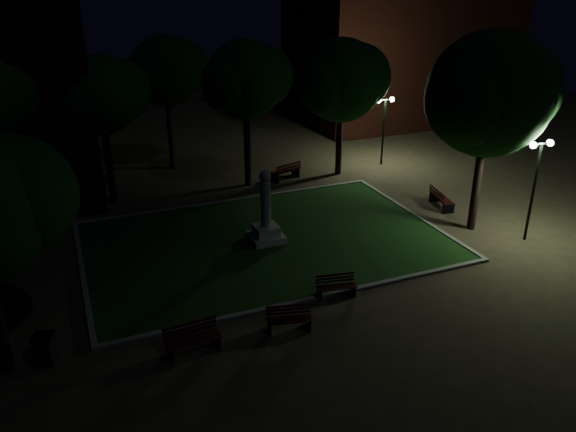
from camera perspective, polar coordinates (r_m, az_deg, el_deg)
name	(u,v)px	position (r m, az deg, el deg)	size (l,w,h in m)	color
ground	(284,262)	(22.81, -0.45, -4.68)	(80.00, 80.00, 0.00)	#463827
lawn	(266,241)	(24.45, -2.22, -2.56)	(15.00, 10.00, 0.08)	#193C13
lawn_kerb	(266,241)	(24.44, -2.22, -2.52)	(15.40, 10.40, 0.12)	slate
monument	(266,222)	(24.07, -2.26, -0.60)	(1.40, 1.40, 3.20)	#ADA89E
building_far	(400,41)	(46.60, 11.34, 17.07)	(16.00, 10.00, 12.00)	#42160E
tree_north_wl	(102,95)	(28.62, -18.35, 11.61)	(4.64, 3.79, 7.37)	black
tree_north_er	(247,80)	(29.74, -4.18, 13.66)	(5.01, 4.09, 7.81)	black
tree_ne	(343,80)	(31.78, 5.62, 13.56)	(5.64, 4.61, 7.69)	black
tree_east	(492,94)	(25.37, 19.99, 11.56)	(6.47, 5.28, 8.77)	black
tree_far_north	(167,71)	(33.37, -12.19, 14.19)	(4.86, 3.97, 7.71)	black
lamppost_se	(537,172)	(25.72, 23.95, 4.12)	(1.18, 0.28, 4.47)	black
lamppost_ne	(384,118)	(34.33, 9.75, 9.81)	(1.18, 0.28, 4.08)	black
bench_near_left	(289,319)	(18.58, 0.10, -10.43)	(1.55, 0.85, 0.81)	black
bench_near_right	(336,286)	(20.44, 4.89, -7.13)	(1.52, 0.76, 0.79)	black
bench_west_near	(192,339)	(17.81, -9.69, -12.24)	(1.75, 0.73, 0.94)	black
bench_right_side	(441,199)	(28.88, 15.24, 1.67)	(0.99, 1.87, 0.98)	black
bench_far_side	(286,172)	(31.80, -0.20, 4.52)	(1.92, 1.19, 1.00)	black
trash_bin	(45,349)	(18.52, -23.46, -12.32)	(0.74, 0.74, 0.99)	black
bicycle	(16,236)	(26.66, -25.88, -1.83)	(0.58, 1.66, 0.87)	black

